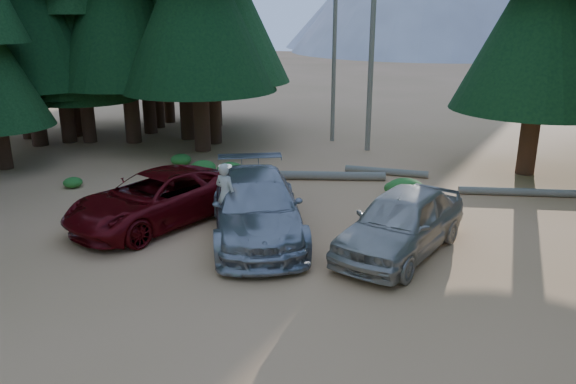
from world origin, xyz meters
name	(u,v)px	position (x,y,z in m)	size (l,w,h in m)	color
ground	(244,285)	(0.00, 0.00, 0.00)	(160.00, 160.00, 0.00)	#AC7E49
forest_belt_north	(352,147)	(0.00, 15.00, 0.00)	(36.00, 7.00, 22.00)	black
snag_front	(373,17)	(0.80, 14.50, 6.00)	(0.24, 0.24, 12.00)	#6A6054
snag_back	(335,38)	(-1.20, 16.00, 5.00)	(0.20, 0.20, 10.00)	#6A6054
red_pickup	(157,198)	(-3.98, 3.17, 0.79)	(2.64, 5.72, 1.59)	#58070B
silver_minivan_center	(256,206)	(-0.73, 3.05, 0.89)	(2.49, 6.14, 1.78)	#92959A
silver_minivan_right	(401,222)	(3.38, 3.00, 0.86)	(2.04, 5.08, 1.73)	#A5A093
frisbee_player	(226,194)	(-1.37, 2.33, 1.44)	(0.73, 0.59, 1.76)	beige
log_left	(325,176)	(-0.05, 9.15, 0.17)	(0.33, 0.33, 4.63)	#6A6054
log_mid	(386,172)	(2.14, 10.50, 0.14)	(0.27, 0.27, 3.28)	#6A6054
log_right	(522,192)	(7.07, 9.13, 0.14)	(0.28, 0.28, 4.35)	#6A6054
shrub_far_left	(203,168)	(-4.90, 8.55, 0.28)	(1.01, 1.01, 0.56)	#1F6A20
shrub_left	(181,160)	(-6.39, 9.59, 0.24)	(0.87, 0.87, 0.48)	#1F6A20
shrub_center_left	(230,170)	(-3.72, 8.49, 0.29)	(1.05, 1.05, 0.58)	#1F6A20
shrub_center_right	(397,188)	(2.80, 8.00, 0.25)	(0.89, 0.89, 0.49)	#1F6A20
shrub_right	(422,195)	(3.71, 7.43, 0.25)	(0.92, 0.92, 0.50)	#1F6A20
shrub_far_right	(405,189)	(3.13, 7.65, 0.36)	(1.31, 1.31, 0.72)	#1F6A20
shrub_edge_west	(73,182)	(-8.81, 5.59, 0.19)	(0.69, 0.69, 0.38)	#1F6A20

